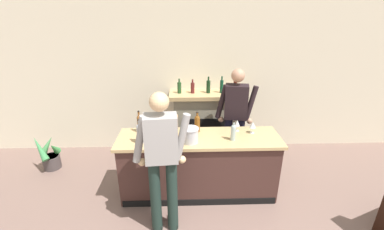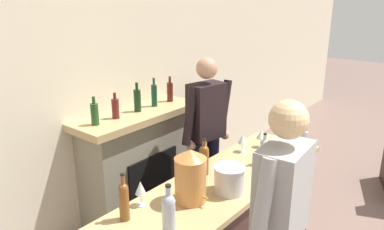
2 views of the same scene
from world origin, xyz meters
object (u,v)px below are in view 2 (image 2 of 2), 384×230
(wine_bottle_burgundy_dark, at_px, (264,150))
(wine_bottle_merlot_tall, at_px, (204,158))
(wine_glass_front_right, at_px, (242,140))
(fireplace_stone, at_px, (138,165))
(ice_bucket_steel, at_px, (229,179))
(person_bartender, at_px, (206,134))
(wine_glass_front_left, at_px, (141,189))
(wine_bottle_port_short, at_px, (169,213))
(wine_bottle_riesling_slim, at_px, (124,200))
(copper_dispenser, at_px, (190,175))
(wine_glass_near_bucket, at_px, (261,135))

(wine_bottle_burgundy_dark, bearing_deg, wine_bottle_merlot_tall, 149.17)
(wine_bottle_burgundy_dark, height_order, wine_glass_front_right, wine_bottle_burgundy_dark)
(fireplace_stone, height_order, ice_bucket_steel, fireplace_stone)
(person_bartender, bearing_deg, wine_glass_front_left, -162.32)
(wine_bottle_port_short, relative_size, wine_glass_front_right, 2.00)
(ice_bucket_steel, relative_size, wine_bottle_riesling_slim, 0.71)
(ice_bucket_steel, bearing_deg, wine_bottle_riesling_slim, 155.76)
(person_bartender, distance_m, wine_glass_front_right, 0.47)
(fireplace_stone, bearing_deg, wine_glass_front_left, -131.61)
(person_bartender, height_order, ice_bucket_steel, person_bartender)
(wine_bottle_burgundy_dark, xyz_separation_m, wine_bottle_riesling_slim, (-1.30, 0.29, 0.02))
(person_bartender, height_order, wine_glass_front_right, person_bartender)
(fireplace_stone, relative_size, wine_bottle_merlot_tall, 4.92)
(copper_dispenser, bearing_deg, wine_glass_front_right, 10.28)
(wine_glass_near_bucket, bearing_deg, wine_bottle_burgundy_dark, -147.24)
(wine_bottle_riesling_slim, relative_size, wine_glass_front_left, 1.79)
(wine_glass_front_right, bearing_deg, person_bartender, 82.09)
(wine_bottle_burgundy_dark, relative_size, wine_glass_near_bucket, 1.63)
(ice_bucket_steel, distance_m, wine_bottle_port_short, 0.66)
(fireplace_stone, distance_m, copper_dispenser, 1.46)
(wine_bottle_burgundy_dark, height_order, wine_glass_near_bucket, wine_bottle_burgundy_dark)
(wine_bottle_burgundy_dark, height_order, wine_glass_front_left, wine_bottle_burgundy_dark)
(copper_dispenser, bearing_deg, wine_bottle_riesling_slim, 157.87)
(person_bartender, distance_m, wine_bottle_riesling_slim, 1.55)
(ice_bucket_steel, height_order, wine_glass_near_bucket, ice_bucket_steel)
(wine_bottle_riesling_slim, bearing_deg, ice_bucket_steel, -24.24)
(wine_bottle_port_short, bearing_deg, fireplace_stone, 53.66)
(person_bartender, height_order, wine_bottle_merlot_tall, person_bartender)
(wine_glass_near_bucket, bearing_deg, ice_bucket_steel, -165.11)
(fireplace_stone, xyz_separation_m, person_bartender, (0.41, -0.58, 0.36))
(fireplace_stone, xyz_separation_m, wine_bottle_merlot_tall, (-0.23, -1.04, 0.46))
(wine_bottle_riesling_slim, bearing_deg, fireplace_stone, 44.16)
(wine_bottle_merlot_tall, relative_size, wine_glass_front_left, 1.67)
(wine_glass_front_right, distance_m, wine_glass_front_left, 1.23)
(wine_bottle_port_short, distance_m, wine_glass_front_right, 1.39)
(copper_dispenser, relative_size, wine_bottle_port_short, 1.15)
(ice_bucket_steel, relative_size, wine_glass_near_bucket, 1.36)
(copper_dispenser, distance_m, wine_bottle_riesling_slim, 0.48)
(person_bartender, bearing_deg, wine_bottle_burgundy_dark, -103.16)
(wine_bottle_port_short, bearing_deg, wine_bottle_burgundy_dark, 2.04)
(fireplace_stone, xyz_separation_m, wine_glass_near_bucket, (0.56, -1.12, 0.44))
(ice_bucket_steel, distance_m, wine_glass_front_right, 0.76)
(fireplace_stone, xyz_separation_m, wine_glass_front_left, (-0.88, -0.99, 0.45))
(fireplace_stone, bearing_deg, wine_bottle_port_short, -126.34)
(copper_dispenser, height_order, wine_glass_front_left, copper_dispenser)
(wine_bottle_port_short, distance_m, wine_glass_near_bucket, 1.58)
(wine_bottle_port_short, bearing_deg, ice_bucket_steel, 0.76)
(copper_dispenser, bearing_deg, wine_bottle_merlot_tall, 24.53)
(wine_bottle_merlot_tall, bearing_deg, wine_glass_near_bucket, -5.66)
(copper_dispenser, height_order, wine_bottle_port_short, copper_dispenser)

